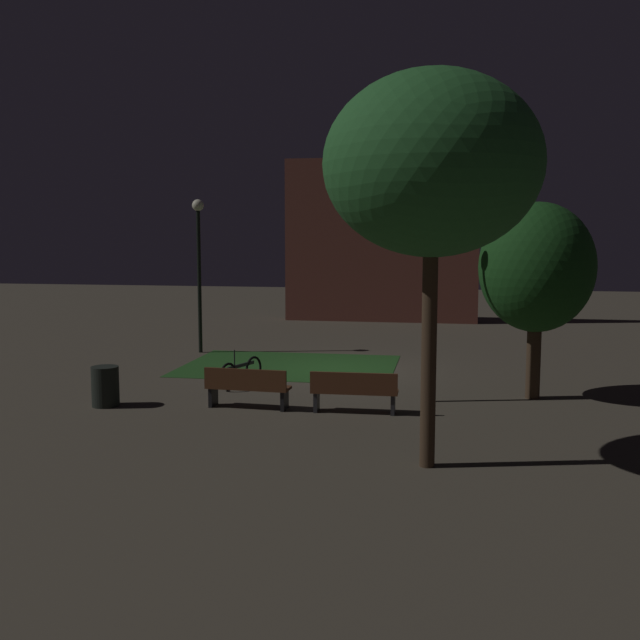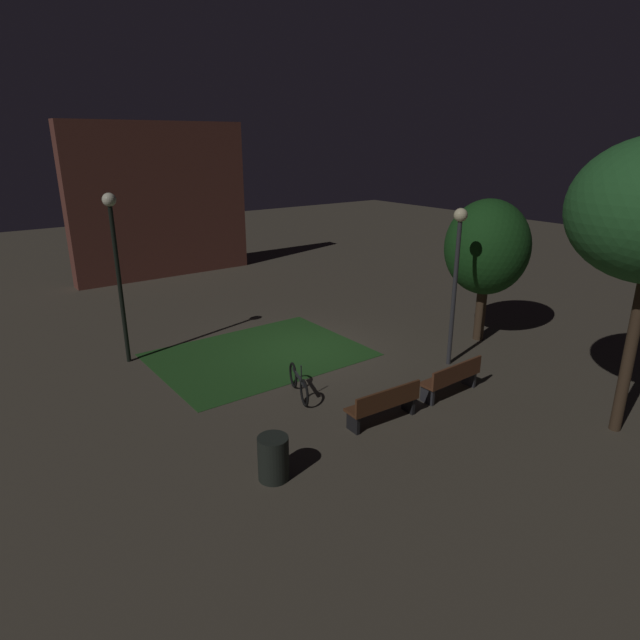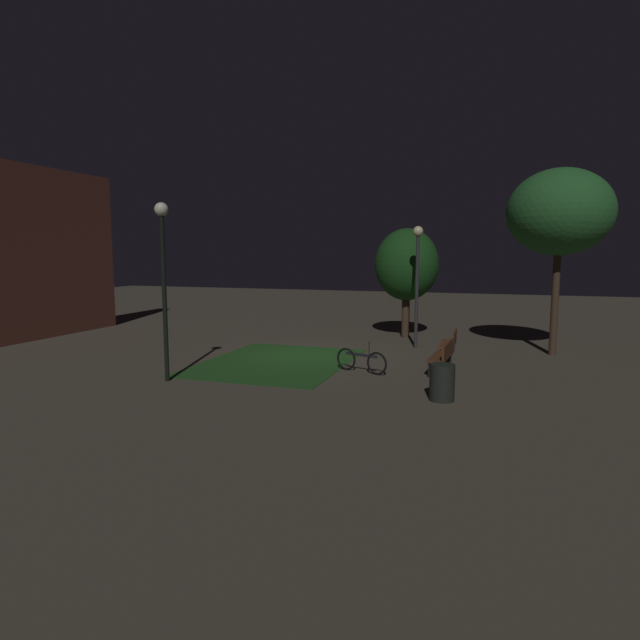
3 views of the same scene
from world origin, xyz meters
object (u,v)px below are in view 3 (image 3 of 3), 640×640
tree_back_right (560,213)px  trash_bin (442,382)px  bench_corner (443,356)px  lamp_post_path_center (417,265)px  tree_lawn_side (407,265)px  bench_near_trees (450,343)px  bicycle (361,361)px  lamp_post_plaza_east (163,262)px

tree_back_right → trash_bin: tree_back_right is taller
bench_corner → lamp_post_path_center: size_ratio=0.42×
bench_corner → lamp_post_path_center: (3.77, 1.34, 2.50)m
tree_back_right → tree_lawn_side: size_ratio=1.40×
bench_near_trees → trash_bin: (-5.37, -0.29, -0.05)m
bench_corner → bicycle: 2.37m
tree_back_right → trash_bin: bearing=156.9°
bench_near_trees → lamp_post_plaza_east: size_ratio=0.38×
lamp_post_path_center → lamp_post_plaza_east: lamp_post_plaza_east is taller
bench_near_trees → lamp_post_plaza_east: lamp_post_plaza_east is taller
trash_bin → lamp_post_path_center: bearing=13.4°
tree_lawn_side → lamp_post_path_center: 2.44m
bench_near_trees → bicycle: bicycle is taller
bench_near_trees → tree_back_right: size_ratio=0.29×
bench_near_trees → lamp_post_plaza_east: 9.41m
tree_back_right → lamp_post_plaza_east: size_ratio=1.30×
tree_back_right → trash_bin: size_ratio=7.15×
bench_near_trees → tree_lawn_side: bearing=29.0°
trash_bin → bicycle: (2.30, 2.52, -0.09)m
bench_corner → lamp_post_plaza_east: bearing=116.4°
bench_corner → tree_back_right: size_ratio=0.30×
bench_corner → tree_lawn_side: size_ratio=0.41×
lamp_post_path_center → lamp_post_plaza_east: (-7.22, 5.61, 0.22)m
lamp_post_plaza_east → tree_lawn_side: bearing=-26.9°
tree_back_right → lamp_post_plaza_east: tree_back_right is taller
tree_lawn_side → lamp_post_path_center: bearing=-161.7°
tree_back_right → bench_corner: bearing=140.1°
bicycle → tree_lawn_side: bearing=-1.1°
bench_near_trees → tree_lawn_side: (3.79, 2.10, 2.46)m
bench_corner → trash_bin: bearing=-174.7°
tree_lawn_side → lamp_post_plaza_east: bearing=153.1°
tree_back_right → lamp_post_path_center: tree_back_right is taller
bench_near_trees → bicycle: 3.80m
tree_back_right → trash_bin: 8.71m
lamp_post_path_center → lamp_post_plaza_east: 9.14m
bench_corner → lamp_post_plaza_east: lamp_post_plaza_east is taller
bench_corner → tree_lawn_side: tree_lawn_side is taller
tree_lawn_side → trash_bin: bearing=-165.4°
bench_corner → bench_near_trees: size_ratio=1.01×
tree_lawn_side → trash_bin: (-9.16, -2.39, -2.50)m
lamp_post_plaza_east → trash_bin: lamp_post_plaza_east is taller
bench_near_trees → tree_lawn_side: tree_lawn_side is taller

